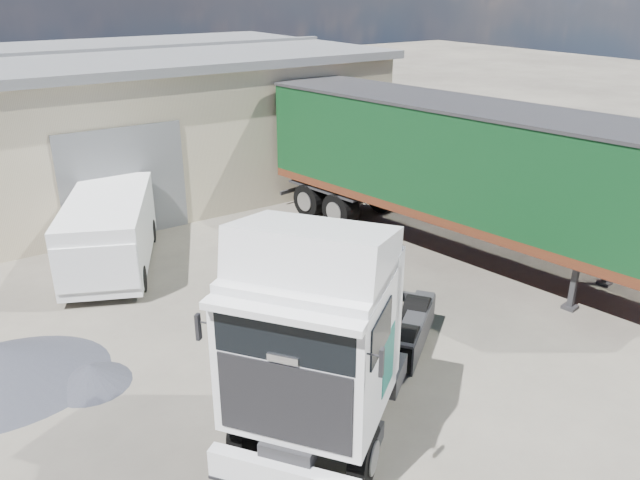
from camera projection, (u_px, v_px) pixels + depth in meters
ground at (364, 356)px, 13.94m from camera, size 120.00×120.00×0.00m
brick_boundary_wall at (506, 164)px, 24.00m from camera, size 0.35×26.00×2.50m
tractor_unit at (327, 339)px, 11.11m from camera, size 6.62×5.80×4.39m
box_trailer at (457, 163)px, 18.53m from camera, size 5.12×13.97×4.55m
panel_van at (109, 235)px, 17.71m from camera, size 4.01×5.57×2.11m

